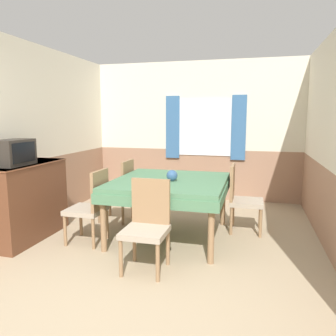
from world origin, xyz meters
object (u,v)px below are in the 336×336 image
chair_left_near (91,205)px  tv (14,153)px  chair_left_far (120,189)px  sideboard (27,201)px  chair_head_near (147,223)px  vase (172,176)px  chair_right_far (241,197)px  dining_table (170,187)px

chair_left_near → tv: size_ratio=1.94×
tv → chair_left_near: bearing=16.2°
chair_left_near → tv: tv is taller
chair_left_far → sideboard: bearing=138.8°
chair_head_near → tv: bearing=-7.5°
chair_left_far → tv: (-0.87, -1.16, 0.66)m
chair_left_far → chair_left_near: same height
chair_left_far → chair_head_near: same height
vase → sideboard: bearing=-166.2°
chair_right_far → tv: size_ratio=1.94×
chair_left_far → vase: size_ratio=6.62×
chair_left_near → tv: bearing=106.2°
chair_right_far → tv: 2.97m
sideboard → vase: 1.90m
chair_head_near → chair_left_near: size_ratio=1.00×
chair_right_far → dining_table: bearing=-63.0°
dining_table → vase: 0.20m
tv → vase: tv is taller
chair_head_near → chair_right_far: (0.90, 1.40, 0.00)m
dining_table → chair_right_far: chair_right_far is taller
chair_left_far → dining_table: bearing=-117.0°
chair_head_near → vase: bearing=-93.3°
dining_table → tv: (-1.76, -0.71, 0.48)m
dining_table → chair_right_far: 1.02m
chair_left_far → vase: chair_left_far is taller
chair_left_near → sideboard: size_ratio=0.79×
chair_head_near → tv: tv is taller
dining_table → chair_left_far: chair_left_far is taller
vase → chair_right_far: bearing=32.8°
vase → chair_head_near: bearing=-93.3°
chair_right_far → sideboard: 2.84m
chair_right_far → vase: bearing=-57.2°
chair_left_far → sideboard: (-0.87, -0.99, 0.01)m
dining_table → chair_left_near: chair_left_near is taller
chair_left_far → sideboard: 1.32m
tv → chair_left_far: bearing=53.3°
dining_table → sideboard: bearing=-163.1°
chair_head_near → sideboard: bearing=-12.9°
chair_right_far → tv: bearing=-66.4°
chair_left_near → vase: chair_left_near is taller
chair_head_near → chair_right_far: same height
sideboard → vase: size_ratio=8.37×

